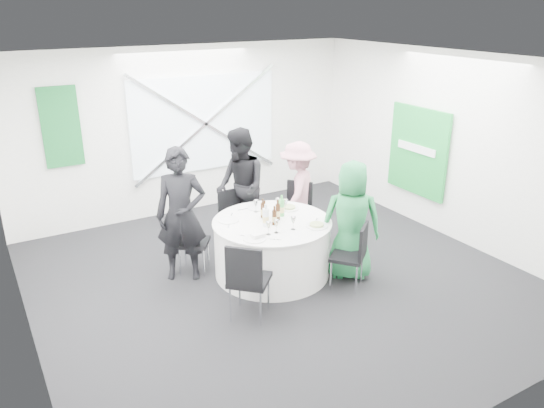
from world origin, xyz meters
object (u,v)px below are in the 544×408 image
chair_front_left (247,276)px  chair_back_left (187,236)px  person_man_back (240,187)px  banquet_table (272,248)px  chair_back_right (297,207)px  chair_back (233,214)px  person_woman_pink (298,191)px  person_man_back_left (181,215)px  person_woman_green (351,221)px  green_water_bottle (282,208)px  chair_front_right (354,251)px  clear_water_bottle (266,218)px

chair_front_left → chair_back_left: bearing=-40.6°
chair_back_left → person_man_back: 1.22m
banquet_table → chair_back_right: (0.87, 0.73, 0.16)m
chair_back → chair_back_left: chair_back_left is taller
chair_back → person_woman_pink: bearing=-18.8°
banquet_table → person_man_back_left: person_man_back_left is taller
chair_back_left → chair_back_right: size_ratio=0.95×
chair_back_left → person_man_back: (1.06, 0.49, 0.36)m
banquet_table → person_man_back: (0.12, 1.13, 0.49)m
person_woman_green → green_water_bottle: bearing=-11.8°
green_water_bottle → person_man_back: bearing=94.3°
chair_front_right → person_woman_pink: person_woman_pink is taller
person_man_back → clear_water_bottle: 1.25m
chair_back → person_man_back_left: 1.25m
person_man_back → green_water_bottle: 1.04m
chair_front_right → green_water_bottle: (-0.49, 0.94, 0.36)m
person_man_back → person_woman_pink: size_ratio=1.15×
chair_front_left → person_woman_pink: 2.40m
person_woman_pink → chair_back_left: bearing=-35.8°
chair_front_right → chair_front_left: chair_front_left is taller
chair_back_left → clear_water_bottle: size_ratio=2.96×
chair_back → chair_back_left: size_ratio=0.95×
banquet_table → person_woman_pink: (0.93, 0.82, 0.38)m
person_woman_green → clear_water_bottle: (-1.00, 0.47, 0.08)m
person_man_back → person_woman_green: bearing=29.4°
person_man_back → chair_back_left: bearing=-58.8°
chair_back → person_man_back_left: person_man_back_left is taller
chair_front_right → chair_front_left: bearing=-40.0°
chair_front_right → green_water_bottle: size_ratio=2.98×
person_woman_pink → green_water_bottle: person_woman_pink is taller
chair_back_right → person_man_back_left: 1.96m
banquet_table → clear_water_bottle: bearing=-147.7°
chair_front_right → chair_back_left: bearing=-81.5°
chair_back_left → person_man_back: person_man_back is taller
chair_back_right → person_woman_green: size_ratio=0.58×
green_water_bottle → clear_water_bottle: same height
chair_back_right → chair_front_right: chair_back_right is taller
chair_back_left → person_woman_pink: (1.87, 0.18, 0.25)m
banquet_table → chair_back_left: chair_back_left is taller
chair_back_left → green_water_bottle: bearing=-81.3°
chair_back_left → chair_front_left: size_ratio=0.90×
chair_front_left → person_man_back_left: size_ratio=0.55×
chair_back_left → clear_water_bottle: 1.14m
chair_back_left → chair_front_right: size_ratio=1.00×
person_woman_green → chair_front_left: bearing=42.5°
person_woman_pink → clear_water_bottle: 1.42m
chair_back → chair_back_left: 1.03m
chair_front_left → person_woman_green: person_woman_green is taller
chair_front_right → person_woman_green: bearing=-158.7°
chair_back_left → chair_front_right: chair_front_right is taller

